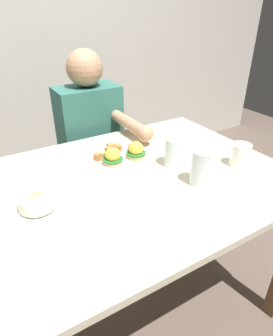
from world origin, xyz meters
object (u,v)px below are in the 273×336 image
Objects in this scene: eggs_benedict_plate at (123,157)px; water_glass_near at (201,169)px; coffee_mug at (241,154)px; diner_person at (93,140)px; dining_table at (134,200)px; fork at (32,256)px; fruit_bowl at (37,201)px; water_glass_far at (174,153)px.

water_glass_near is (0.16, -0.30, 0.04)m from eggs_benedict_plate.
diner_person is (-0.35, 0.74, -0.14)m from coffee_mug.
dining_table is 8.80× the size of water_glass_near.
dining_table is at bearing -97.55° from diner_person.
diner_person is (0.08, 0.60, 0.02)m from dining_table.
diner_person is at bearing 115.33° from coffee_mug.
water_glass_near reaches higher than eggs_benedict_plate.
water_glass_near reaches higher than fork.
eggs_benedict_plate reaches higher than fork.
fork is 0.97m from diner_person.
dining_table is 0.19m from eggs_benedict_plate.
dining_table is 10.00× the size of fruit_bowl.
diner_person reaches higher than fork.
water_glass_near is at bearing -89.97° from water_glass_far.
fork is at bearing -143.67° from eggs_benedict_plate.
coffee_mug is 0.82× the size of water_glass_near.
dining_table is 0.48m from coffee_mug.
diner_person is (-0.11, 0.60, -0.15)m from water_glass_far.
diner_person reaches higher than eggs_benedict_plate.
fruit_bowl is 0.97× the size of water_glass_far.
fruit_bowl is at bearing 164.44° from water_glass_near.
water_glass_near is 0.79m from diner_person.
water_glass_far is (0.16, -0.13, 0.03)m from eggs_benedict_plate.
dining_table is 0.25m from water_glass_far.
eggs_benedict_plate is at bearing 19.34° from fruit_bowl.
fruit_bowl is 0.88× the size of water_glass_near.
water_glass_far is (0.63, 0.21, 0.05)m from fork.
fork is 1.14× the size of water_glass_near.
fruit_bowl is at bearing -160.66° from eggs_benedict_plate.
dining_table is 1.05× the size of diner_person.
fruit_bowl is 0.11× the size of diner_person.
diner_person is (0.45, 0.61, -0.12)m from fruit_bowl.
dining_table is 7.74× the size of fork.
water_glass_far reaches higher than eggs_benedict_plate.
water_glass_near is 0.16m from water_glass_far.
water_glass_near is (0.56, -0.16, 0.03)m from fruit_bowl.
fruit_bowl is (-0.40, -0.14, 0.01)m from eggs_benedict_plate.
water_glass_far is (-0.00, 0.16, -0.01)m from water_glass_near.
diner_person reaches higher than coffee_mug.
water_glass_far is at bearing 90.03° from water_glass_near.
dining_table is 0.50m from fork.
diner_person is at bearing 57.28° from fork.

